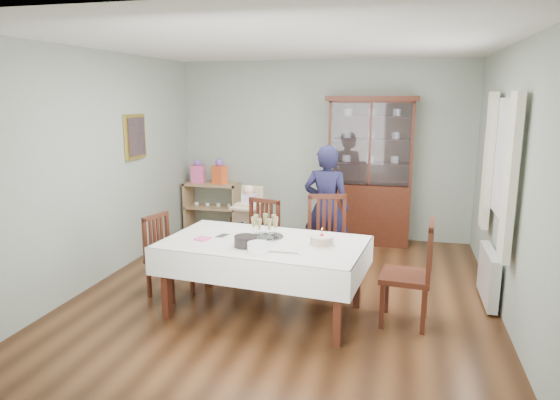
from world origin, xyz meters
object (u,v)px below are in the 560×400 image
(champagne_tray, at_px, (265,232))
(gift_bag_orange, at_px, (220,172))
(woman, at_px, (326,208))
(chair_far_left, at_px, (257,257))
(chair_end_left, at_px, (169,272))
(china_cabinet, at_px, (370,169))
(sideboard, at_px, (213,207))
(high_chair, at_px, (250,229))
(gift_bag_pink, at_px, (198,172))
(dining_table, at_px, (264,277))
(chair_end_right, at_px, (407,293))
(birthday_cake, at_px, (322,241))
(chair_far_right, at_px, (327,260))

(champagne_tray, xyz_separation_m, gift_bag_orange, (-1.49, 2.68, 0.15))
(woman, bearing_deg, chair_far_left, 45.57)
(chair_far_left, height_order, chair_end_left, chair_far_left)
(china_cabinet, bearing_deg, sideboard, 179.51)
(chair_far_left, distance_m, high_chair, 0.94)
(china_cabinet, height_order, gift_bag_pink, china_cabinet)
(dining_table, relative_size, high_chair, 2.11)
(high_chair, bearing_deg, sideboard, 139.71)
(chair_end_left, relative_size, champagne_tray, 2.38)
(china_cabinet, height_order, woman, china_cabinet)
(chair_end_right, bearing_deg, birthday_cake, -78.33)
(chair_far_right, distance_m, birthday_cake, 1.01)
(champagne_tray, bearing_deg, sideboard, 121.13)
(chair_end_left, bearing_deg, chair_far_right, -51.35)
(chair_end_left, distance_m, champagne_tray, 1.26)
(high_chair, bearing_deg, chair_end_left, -98.44)
(chair_far_right, xyz_separation_m, birthday_cake, (0.07, -0.88, 0.49))
(woman, distance_m, gift_bag_pink, 2.64)
(china_cabinet, height_order, chair_far_left, china_cabinet)
(dining_table, height_order, gift_bag_orange, gift_bag_orange)
(chair_end_left, height_order, champagne_tray, champagne_tray)
(woman, distance_m, birthday_cake, 1.50)
(chair_far_left, distance_m, chair_end_left, 1.05)
(sideboard, relative_size, chair_end_right, 0.87)
(chair_far_right, distance_m, high_chair, 1.46)
(chair_far_right, bearing_deg, dining_table, -132.73)
(birthday_cake, distance_m, gift_bag_orange, 3.49)
(woman, bearing_deg, chair_far_right, 104.69)
(woman, bearing_deg, dining_table, 79.09)
(woman, xyz_separation_m, birthday_cake, (0.18, -1.49, 0.01))
(china_cabinet, bearing_deg, chair_far_left, -121.16)
(birthday_cake, bearing_deg, chair_end_right, 6.79)
(sideboard, bearing_deg, champagne_tray, -58.87)
(dining_table, xyz_separation_m, sideboard, (-1.65, 2.81, 0.02))
(chair_end_left, distance_m, high_chair, 1.60)
(china_cabinet, height_order, high_chair, china_cabinet)
(birthday_cake, bearing_deg, woman, 96.83)
(chair_far_left, relative_size, gift_bag_pink, 2.55)
(woman, xyz_separation_m, champagne_tray, (-0.42, -1.38, 0.03))
(chair_far_right, bearing_deg, birthday_cake, -97.92)
(chair_end_right, distance_m, birthday_cake, 0.97)
(chair_far_right, bearing_deg, champagne_tray, -137.03)
(chair_end_right, bearing_deg, sideboard, -126.68)
(high_chair, bearing_deg, champagne_tray, -59.20)
(high_chair, bearing_deg, chair_far_left, -59.05)
(chair_far_right, bearing_deg, chair_end_right, -53.63)
(chair_end_right, height_order, woman, woman)
(woman, bearing_deg, champagne_tray, 77.26)
(chair_end_left, relative_size, woman, 0.57)
(china_cabinet, bearing_deg, high_chair, -144.92)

